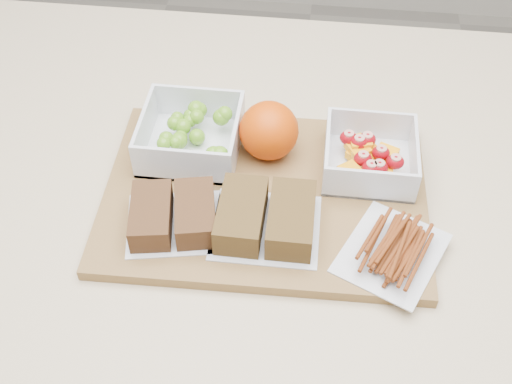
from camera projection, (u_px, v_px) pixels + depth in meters
counter at (261, 369)px, 1.17m from camera, size 1.20×0.90×0.90m
cutting_board at (265, 195)px, 0.85m from camera, size 0.43×0.31×0.02m
grape_container at (193, 135)px, 0.88m from camera, size 0.13×0.13×0.06m
fruit_container at (369, 157)px, 0.85m from camera, size 0.12×0.12×0.05m
orange at (269, 131)px, 0.86m from camera, size 0.08×0.08×0.08m
sandwich_bag_left at (173, 215)px, 0.79m from camera, size 0.13×0.12×0.04m
sandwich_bag_center at (266, 218)px, 0.78m from camera, size 0.13×0.12×0.04m
pretzel_bag at (393, 246)px, 0.76m from camera, size 0.15×0.16×0.03m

